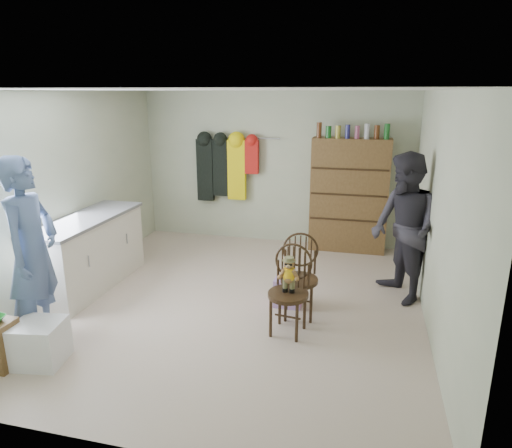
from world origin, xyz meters
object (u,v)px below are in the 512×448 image
(counter, at_px, (89,252))
(chair_far, at_px, (300,273))
(chair_front, at_px, (290,283))
(dresser, at_px, (349,195))

(counter, distance_m, chair_far, 2.79)
(counter, xyz_separation_m, chair_front, (2.75, -0.55, 0.08))
(dresser, bearing_deg, counter, -144.31)
(chair_front, bearing_deg, counter, 176.47)
(counter, height_order, chair_far, chair_far)
(dresser, bearing_deg, chair_far, -99.56)
(chair_front, height_order, dresser, dresser)
(chair_front, height_order, chair_far, chair_front)
(counter, bearing_deg, dresser, 35.69)
(counter, distance_m, chair_front, 2.80)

